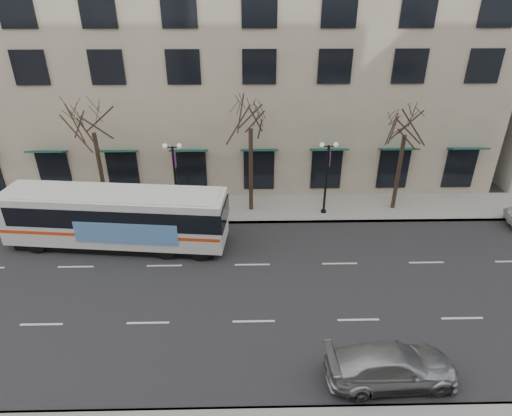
{
  "coord_description": "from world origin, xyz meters",
  "views": [
    {
      "loc": [
        -0.21,
        -17.69,
        14.26
      ],
      "look_at": [
        0.19,
        1.65,
        4.0
      ],
      "focal_mm": 30.0,
      "sensor_mm": 36.0,
      "label": 1
    }
  ],
  "objects_px": {
    "tree_far_mid": "(251,114)",
    "city_bus": "(117,217)",
    "silver_car": "(392,366)",
    "lamp_post_left": "(175,176)",
    "tree_far_right": "(407,121)",
    "lamp_post_right": "(327,175)",
    "tree_far_left": "(91,118)"
  },
  "relations": [
    {
      "from": "tree_far_left",
      "to": "silver_car",
      "type": "bearing_deg",
      "value": -43.3
    },
    {
      "from": "tree_far_left",
      "to": "city_bus",
      "type": "relative_size",
      "value": 0.63
    },
    {
      "from": "lamp_post_left",
      "to": "silver_car",
      "type": "relative_size",
      "value": 0.99
    },
    {
      "from": "tree_far_right",
      "to": "lamp_post_right",
      "type": "distance_m",
      "value": 6.11
    },
    {
      "from": "tree_far_left",
      "to": "lamp_post_right",
      "type": "height_order",
      "value": "tree_far_left"
    },
    {
      "from": "tree_far_left",
      "to": "tree_far_mid",
      "type": "xyz_separation_m",
      "value": [
        10.0,
        0.0,
        0.21
      ]
    },
    {
      "from": "lamp_post_left",
      "to": "city_bus",
      "type": "relative_size",
      "value": 0.39
    },
    {
      "from": "tree_far_left",
      "to": "lamp_post_right",
      "type": "relative_size",
      "value": 1.6
    },
    {
      "from": "lamp_post_left",
      "to": "lamp_post_right",
      "type": "bearing_deg",
      "value": 0.0
    },
    {
      "from": "lamp_post_right",
      "to": "city_bus",
      "type": "distance_m",
      "value": 13.52
    },
    {
      "from": "tree_far_left",
      "to": "silver_car",
      "type": "distance_m",
      "value": 22.03
    },
    {
      "from": "tree_far_left",
      "to": "tree_far_mid",
      "type": "bearing_deg",
      "value": 0.0
    },
    {
      "from": "tree_far_left",
      "to": "tree_far_right",
      "type": "bearing_deg",
      "value": 0.0
    },
    {
      "from": "tree_far_left",
      "to": "city_bus",
      "type": "xyz_separation_m",
      "value": [
        2.02,
        -4.2,
        -4.75
      ]
    },
    {
      "from": "tree_far_mid",
      "to": "tree_far_right",
      "type": "distance_m",
      "value": 10.01
    },
    {
      "from": "tree_far_left",
      "to": "tree_far_right",
      "type": "distance_m",
      "value": 20.0
    },
    {
      "from": "tree_far_mid",
      "to": "lamp_post_left",
      "type": "height_order",
      "value": "tree_far_mid"
    },
    {
      "from": "lamp_post_left",
      "to": "silver_car",
      "type": "height_order",
      "value": "lamp_post_left"
    },
    {
      "from": "lamp_post_left",
      "to": "city_bus",
      "type": "xyz_separation_m",
      "value": [
        -2.99,
        -3.6,
        -1.0
      ]
    },
    {
      "from": "tree_far_right",
      "to": "city_bus",
      "type": "bearing_deg",
      "value": -166.84
    },
    {
      "from": "city_bus",
      "to": "silver_car",
      "type": "height_order",
      "value": "city_bus"
    },
    {
      "from": "silver_car",
      "to": "lamp_post_left",
      "type": "bearing_deg",
      "value": 33.85
    },
    {
      "from": "tree_far_left",
      "to": "lamp_post_right",
      "type": "bearing_deg",
      "value": -2.29
    },
    {
      "from": "tree_far_left",
      "to": "silver_car",
      "type": "xyz_separation_m",
      "value": [
        15.44,
        -14.55,
        -5.93
      ]
    },
    {
      "from": "lamp_post_right",
      "to": "silver_car",
      "type": "xyz_separation_m",
      "value": [
        0.44,
        -13.95,
        -2.18
      ]
    },
    {
      "from": "tree_far_mid",
      "to": "tree_far_right",
      "type": "relative_size",
      "value": 1.06
    },
    {
      "from": "tree_far_mid",
      "to": "city_bus",
      "type": "bearing_deg",
      "value": -152.22
    },
    {
      "from": "tree_far_left",
      "to": "city_bus",
      "type": "height_order",
      "value": "tree_far_left"
    },
    {
      "from": "tree_far_mid",
      "to": "lamp_post_left",
      "type": "xyz_separation_m",
      "value": [
        -4.99,
        -0.6,
        -3.96
      ]
    },
    {
      "from": "tree_far_mid",
      "to": "city_bus",
      "type": "xyz_separation_m",
      "value": [
        -7.98,
        -4.2,
        -4.96
      ]
    },
    {
      "from": "tree_far_mid",
      "to": "silver_car",
      "type": "relative_size",
      "value": 1.62
    },
    {
      "from": "tree_far_right",
      "to": "lamp_post_right",
      "type": "height_order",
      "value": "tree_far_right"
    }
  ]
}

